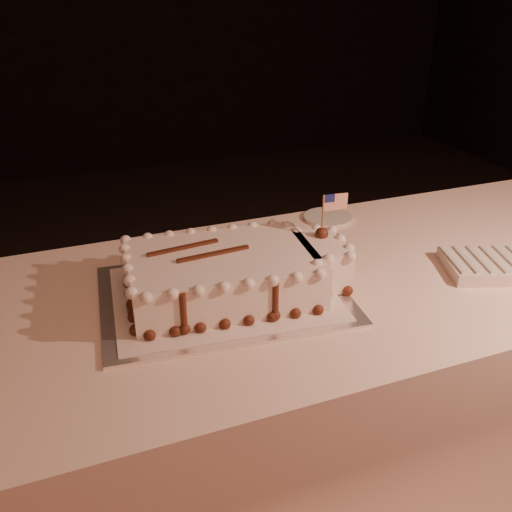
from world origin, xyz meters
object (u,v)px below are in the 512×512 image
object	(u,v)px
banquet_table	(271,410)
sheet_cake	(235,272)
napkin_stack	(492,265)
side_plate	(328,218)
cake_board	(223,295)

from	to	relation	value
banquet_table	sheet_cake	size ratio (longest dim) A/B	4.48
sheet_cake	napkin_stack	world-z (taller)	sheet_cake
napkin_stack	sheet_cake	bearing A→B (deg)	169.02
sheet_cake	side_plate	size ratio (longest dim) A/B	3.72
cake_board	side_plate	size ratio (longest dim) A/B	3.82
banquet_table	side_plate	bearing A→B (deg)	45.28
cake_board	side_plate	distance (m)	0.54
banquet_table	cake_board	size ratio (longest dim) A/B	4.36
sheet_cake	napkin_stack	distance (m)	0.64
cake_board	banquet_table	bearing A→B (deg)	5.49
banquet_table	napkin_stack	bearing A→B (deg)	-12.99
sheet_cake	side_plate	bearing A→B (deg)	38.10
sheet_cake	napkin_stack	bearing A→B (deg)	-10.98
banquet_table	sheet_cake	world-z (taller)	sheet_cake
sheet_cake	side_plate	world-z (taller)	sheet_cake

